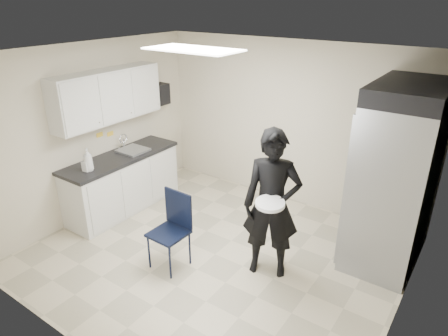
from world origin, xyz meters
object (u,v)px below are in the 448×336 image
Objects in this scene: lower_counter at (123,184)px; folding_chair at (168,234)px; commercial_fridge at (395,184)px; man_tuxedo at (272,205)px.

folding_chair reaches higher than lower_counter.
commercial_fridge reaches higher than lower_counter.
lower_counter is 1.77m from folding_chair.
man_tuxedo is (2.69, -0.07, 0.50)m from lower_counter.
folding_chair is (-2.17, -1.79, -0.57)m from commercial_fridge.
commercial_fridge is 2.20× the size of folding_chair.
lower_counter is 0.90× the size of commercial_fridge.
commercial_fridge is 1.13× the size of man_tuxedo.
commercial_fridge is 2.87m from folding_chair.
commercial_fridge is at bearing 15.88° from lower_counter.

